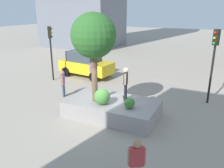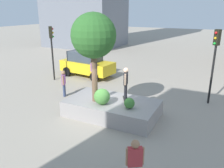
{
  "view_description": "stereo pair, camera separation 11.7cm",
  "coord_description": "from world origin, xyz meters",
  "px_view_note": "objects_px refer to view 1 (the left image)",
  "views": [
    {
      "loc": [
        4.86,
        -9.57,
        5.22
      ],
      "look_at": [
        0.21,
        0.1,
        1.71
      ],
      "focal_mm": 36.51,
      "sensor_mm": 36.0,
      "label": 1
    },
    {
      "loc": [
        4.96,
        -9.52,
        5.22
      ],
      "look_at": [
        0.21,
        0.1,
        1.71
      ],
      "focal_mm": 36.51,
      "sensor_mm": 36.0,
      "label": 2
    }
  ],
  "objects_px": {
    "skateboard": "(125,99)",
    "traffic_light_median": "(51,44)",
    "skateboarder": "(126,81)",
    "passerby_with_bag": "(93,69)",
    "plaza_tree": "(94,36)",
    "sedan_parked": "(86,64)",
    "bystander_watching": "(63,82)",
    "pedestrian_crossing": "(137,160)",
    "planter_ledge": "(112,108)",
    "traffic_light_corner": "(214,54)"
  },
  "relations": [
    {
      "from": "plaza_tree",
      "to": "passerby_with_bag",
      "type": "distance_m",
      "value": 6.5
    },
    {
      "from": "plaza_tree",
      "to": "traffic_light_corner",
      "type": "xyz_separation_m",
      "value": [
        5.12,
        4.3,
        -1.13
      ]
    },
    {
      "from": "skateboarder",
      "to": "bystander_watching",
      "type": "xyz_separation_m",
      "value": [
        -4.47,
        0.72,
        -0.85
      ]
    },
    {
      "from": "planter_ledge",
      "to": "traffic_light_corner",
      "type": "relative_size",
      "value": 1.1
    },
    {
      "from": "sedan_parked",
      "to": "bystander_watching",
      "type": "xyz_separation_m",
      "value": [
        1.2,
        -4.54,
        -0.08
      ]
    },
    {
      "from": "plaza_tree",
      "to": "passerby_with_bag",
      "type": "xyz_separation_m",
      "value": [
        -2.97,
        4.9,
        -3.05
      ]
    },
    {
      "from": "traffic_light_median",
      "to": "sedan_parked",
      "type": "bearing_deg",
      "value": 49.8
    },
    {
      "from": "skateboarder",
      "to": "sedan_parked",
      "type": "bearing_deg",
      "value": 137.14
    },
    {
      "from": "skateboard",
      "to": "plaza_tree",
      "type": "bearing_deg",
      "value": -149.72
    },
    {
      "from": "bystander_watching",
      "to": "passerby_with_bag",
      "type": "bearing_deg",
      "value": 87.32
    },
    {
      "from": "skateboarder",
      "to": "traffic_light_median",
      "type": "xyz_separation_m",
      "value": [
        -7.38,
        3.24,
        0.98
      ]
    },
    {
      "from": "skateboarder",
      "to": "passerby_with_bag",
      "type": "height_order",
      "value": "skateboarder"
    },
    {
      "from": "skateboarder",
      "to": "traffic_light_corner",
      "type": "bearing_deg",
      "value": 42.97
    },
    {
      "from": "passerby_with_bag",
      "to": "pedestrian_crossing",
      "type": "bearing_deg",
      "value": -53.02
    },
    {
      "from": "planter_ledge",
      "to": "passerby_with_bag",
      "type": "xyz_separation_m",
      "value": [
        -3.76,
        4.55,
        0.58
      ]
    },
    {
      "from": "bystander_watching",
      "to": "traffic_light_corner",
      "type": "bearing_deg",
      "value": 18.74
    },
    {
      "from": "traffic_light_corner",
      "to": "bystander_watching",
      "type": "height_order",
      "value": "traffic_light_corner"
    },
    {
      "from": "sedan_parked",
      "to": "traffic_light_median",
      "type": "distance_m",
      "value": 3.18
    },
    {
      "from": "pedestrian_crossing",
      "to": "planter_ledge",
      "type": "bearing_deg",
      "value": 123.97
    },
    {
      "from": "planter_ledge",
      "to": "pedestrian_crossing",
      "type": "relative_size",
      "value": 2.82
    },
    {
      "from": "skateboard",
      "to": "sedan_parked",
      "type": "xyz_separation_m",
      "value": [
        -5.67,
        5.26,
        0.18
      ]
    },
    {
      "from": "traffic_light_corner",
      "to": "passerby_with_bag",
      "type": "bearing_deg",
      "value": 175.72
    },
    {
      "from": "skateboarder",
      "to": "pedestrian_crossing",
      "type": "height_order",
      "value": "skateboarder"
    },
    {
      "from": "plaza_tree",
      "to": "planter_ledge",
      "type": "bearing_deg",
      "value": 24.55
    },
    {
      "from": "pedestrian_crossing",
      "to": "passerby_with_bag",
      "type": "distance_m",
      "value": 10.94
    },
    {
      "from": "sedan_parked",
      "to": "pedestrian_crossing",
      "type": "distance_m",
      "value": 12.68
    },
    {
      "from": "traffic_light_median",
      "to": "planter_ledge",
      "type": "bearing_deg",
      "value": -28.23
    },
    {
      "from": "skateboard",
      "to": "traffic_light_median",
      "type": "height_order",
      "value": "traffic_light_median"
    },
    {
      "from": "skateboard",
      "to": "traffic_light_median",
      "type": "bearing_deg",
      "value": 156.32
    },
    {
      "from": "traffic_light_median",
      "to": "bystander_watching",
      "type": "bearing_deg",
      "value": -40.92
    },
    {
      "from": "traffic_light_median",
      "to": "bystander_watching",
      "type": "relative_size",
      "value": 2.44
    },
    {
      "from": "plaza_tree",
      "to": "skateboarder",
      "type": "distance_m",
      "value": 2.7
    },
    {
      "from": "skateboarder",
      "to": "bystander_watching",
      "type": "distance_m",
      "value": 4.61
    },
    {
      "from": "skateboard",
      "to": "bystander_watching",
      "type": "bearing_deg",
      "value": 170.89
    },
    {
      "from": "plaza_tree",
      "to": "passerby_with_bag",
      "type": "relative_size",
      "value": 2.55
    },
    {
      "from": "plaza_tree",
      "to": "sedan_parked",
      "type": "xyz_separation_m",
      "value": [
        -4.33,
        6.04,
        -2.99
      ]
    },
    {
      "from": "pedestrian_crossing",
      "to": "passerby_with_bag",
      "type": "bearing_deg",
      "value": 126.98
    },
    {
      "from": "traffic_light_corner",
      "to": "passerby_with_bag",
      "type": "distance_m",
      "value": 8.34
    },
    {
      "from": "traffic_light_corner",
      "to": "bystander_watching",
      "type": "relative_size",
      "value": 2.54
    },
    {
      "from": "pedestrian_crossing",
      "to": "skateboard",
      "type": "bearing_deg",
      "value": 116.15
    },
    {
      "from": "planter_ledge",
      "to": "skateboarder",
      "type": "bearing_deg",
      "value": 37.3
    },
    {
      "from": "sedan_parked",
      "to": "traffic_light_corner",
      "type": "height_order",
      "value": "traffic_light_corner"
    },
    {
      "from": "plaza_tree",
      "to": "pedestrian_crossing",
      "type": "distance_m",
      "value": 6.1
    },
    {
      "from": "bystander_watching",
      "to": "passerby_with_bag",
      "type": "distance_m",
      "value": 3.41
    },
    {
      "from": "skateboarder",
      "to": "pedestrian_crossing",
      "type": "bearing_deg",
      "value": -63.85
    },
    {
      "from": "planter_ledge",
      "to": "bystander_watching",
      "type": "height_order",
      "value": "bystander_watching"
    },
    {
      "from": "traffic_light_corner",
      "to": "bystander_watching",
      "type": "bearing_deg",
      "value": -161.26
    },
    {
      "from": "bystander_watching",
      "to": "traffic_light_median",
      "type": "bearing_deg",
      "value": 139.08
    },
    {
      "from": "skateboard",
      "to": "traffic_light_median",
      "type": "xyz_separation_m",
      "value": [
        -7.38,
        3.24,
        1.93
      ]
    },
    {
      "from": "sedan_parked",
      "to": "traffic_light_corner",
      "type": "xyz_separation_m",
      "value": [
        9.45,
        -1.75,
        1.86
      ]
    }
  ]
}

